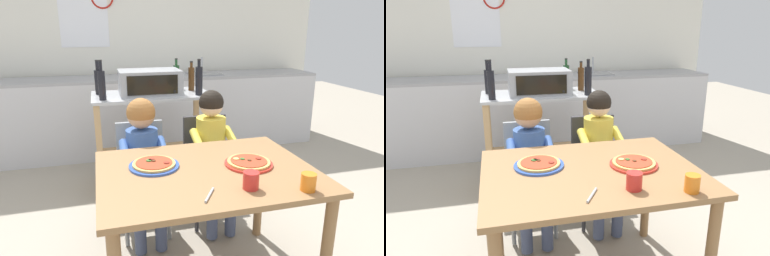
{
  "view_description": "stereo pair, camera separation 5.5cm",
  "coord_description": "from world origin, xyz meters",
  "views": [
    {
      "loc": [
        -0.53,
        -1.63,
        1.49
      ],
      "look_at": [
        0.0,
        0.3,
        0.89
      ],
      "focal_mm": 31.91,
      "sensor_mm": 36.0,
      "label": 1
    },
    {
      "loc": [
        -0.48,
        -1.65,
        1.49
      ],
      "look_at": [
        0.0,
        0.3,
        0.89
      ],
      "focal_mm": 31.91,
      "sensor_mm": 36.0,
      "label": 2
    }
  ],
  "objects": [
    {
      "name": "kitchen_island_cart",
      "position": [
        -0.07,
        1.43,
        0.6
      ],
      "size": [
        1.07,
        0.56,
        0.9
      ],
      "color": "#B7BABF",
      "rests_on": "ground"
    },
    {
      "name": "bottle_brown_beer",
      "position": [
        0.21,
        1.66,
        1.02
      ],
      "size": [
        0.06,
        0.06,
        0.29
      ],
      "color": "#1E4723",
      "rests_on": "kitchen_island_cart"
    },
    {
      "name": "bottle_clear_vinegar",
      "position": [
        -0.53,
        1.54,
        1.02
      ],
      "size": [
        0.07,
        0.07,
        0.31
      ],
      "color": "black",
      "rests_on": "kitchen_island_cart"
    },
    {
      "name": "serving_spoon",
      "position": [
        -0.08,
        -0.29,
        0.75
      ],
      "size": [
        0.09,
        0.12,
        0.01
      ],
      "primitive_type": "cylinder",
      "rotation": [
        0.0,
        1.57,
        1.0
      ],
      "color": "#B7BABF",
      "rests_on": "dining_table"
    },
    {
      "name": "bottle_squat_spirits",
      "position": [
        -0.51,
        1.26,
        1.03
      ],
      "size": [
        0.06,
        0.06,
        0.33
      ],
      "color": "black",
      "rests_on": "kitchen_island_cart"
    },
    {
      "name": "ground_plane",
      "position": [
        0.0,
        1.12,
        0.0
      ],
      "size": [
        11.23,
        11.23,
        0.0
      ],
      "primitive_type": "plane",
      "color": "#A89E8C"
    },
    {
      "name": "dining_chair_right",
      "position": [
        0.25,
        0.73,
        0.48
      ],
      "size": [
        0.36,
        0.36,
        0.81
      ],
      "color": "#333338",
      "rests_on": "ground"
    },
    {
      "name": "back_wall_tiled",
      "position": [
        -0.0,
        2.87,
        1.35
      ],
      "size": [
        4.79,
        0.14,
        2.7
      ],
      "color": "white",
      "rests_on": "ground"
    },
    {
      "name": "pizza_plate_blue_rimmed",
      "position": [
        -0.27,
        0.11,
        0.75
      ],
      "size": [
        0.28,
        0.28,
        0.03
      ],
      "color": "#3356B7",
      "rests_on": "dining_table"
    },
    {
      "name": "dining_chair_left",
      "position": [
        -0.27,
        0.7,
        0.48
      ],
      "size": [
        0.36,
        0.36,
        0.81
      ],
      "color": "gray",
      "rests_on": "ground"
    },
    {
      "name": "drinking_cup_red",
      "position": [
        0.13,
        -0.27,
        0.78
      ],
      "size": [
        0.08,
        0.08,
        0.09
      ],
      "primitive_type": "cylinder",
      "color": "red",
      "rests_on": "dining_table"
    },
    {
      "name": "child_in_yellow_shirt",
      "position": [
        0.25,
        0.61,
        0.66
      ],
      "size": [
        0.32,
        0.42,
        1.03
      ],
      "color": "#424C6B",
      "rests_on": "ground"
    },
    {
      "name": "child_in_blue_striped_shirt",
      "position": [
        -0.27,
        0.58,
        0.66
      ],
      "size": [
        0.32,
        0.42,
        1.01
      ],
      "color": "#424C6B",
      "rests_on": "ground"
    },
    {
      "name": "pizza_plate_red_rimmed",
      "position": [
        0.25,
        0.0,
        0.75
      ],
      "size": [
        0.27,
        0.27,
        0.03
      ],
      "color": "red",
      "rests_on": "dining_table"
    },
    {
      "name": "drinking_cup_orange",
      "position": [
        0.39,
        -0.36,
        0.78
      ],
      "size": [
        0.07,
        0.07,
        0.09
      ],
      "primitive_type": "cylinder",
      "color": "orange",
      "rests_on": "dining_table"
    },
    {
      "name": "kitchen_counter",
      "position": [
        0.0,
        2.46,
        0.46
      ],
      "size": [
        4.31,
        0.6,
        1.12
      ],
      "color": "silver",
      "rests_on": "ground"
    },
    {
      "name": "toaster_oven",
      "position": [
        -0.09,
        1.43,
        1.01
      ],
      "size": [
        0.55,
        0.36,
        0.22
      ],
      "color": "#999BA0",
      "rests_on": "kitchen_island_cart"
    },
    {
      "name": "bottle_tall_green_wine",
      "position": [
        0.32,
        1.5,
        1.02
      ],
      "size": [
        0.06,
        0.06,
        0.28
      ],
      "color": "#4C2D14",
      "rests_on": "kitchen_island_cart"
    },
    {
      "name": "bottle_slim_sauce",
      "position": [
        0.33,
        1.26,
        1.03
      ],
      "size": [
        0.06,
        0.06,
        0.32
      ],
      "color": "black",
      "rests_on": "kitchen_island_cart"
    },
    {
      "name": "dining_table",
      "position": [
        0.0,
        0.0,
        0.63
      ],
      "size": [
        1.17,
        0.89,
        0.74
      ],
      "color": "olive",
      "rests_on": "ground"
    }
  ]
}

